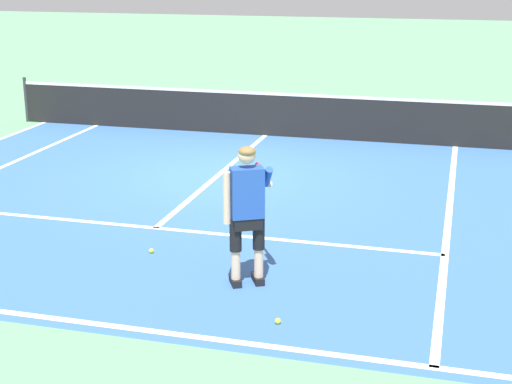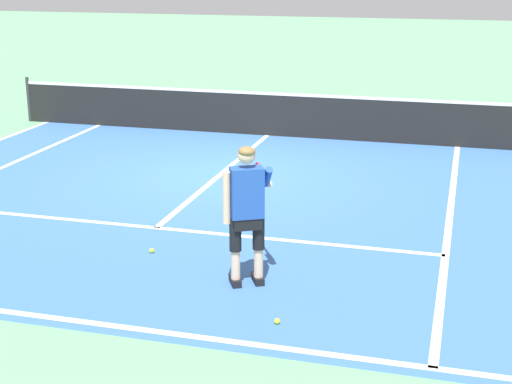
% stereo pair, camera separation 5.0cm
% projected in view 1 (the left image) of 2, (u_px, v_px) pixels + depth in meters
% --- Properties ---
extents(ground_plane, '(80.00, 80.00, 0.00)m').
position_uv_depth(ground_plane, '(217.00, 176.00, 13.91)').
color(ground_plane, '#609E70').
extents(court_inner_surface, '(10.98, 9.84, 0.00)m').
position_uv_depth(court_inner_surface, '(194.00, 195.00, 12.77)').
color(court_inner_surface, '#3866A8').
rests_on(court_inner_surface, ground).
extents(line_baseline, '(10.98, 0.10, 0.01)m').
position_uv_depth(line_baseline, '(49.00, 318.00, 8.41)').
color(line_baseline, white).
rests_on(line_baseline, ground).
extents(line_service, '(8.23, 0.10, 0.01)m').
position_uv_depth(line_service, '(156.00, 228.00, 11.22)').
color(line_service, white).
rests_on(line_service, ground).
extents(line_centre_service, '(0.10, 6.40, 0.01)m').
position_uv_depth(line_centre_service, '(222.00, 172.00, 14.18)').
color(line_centre_service, white).
rests_on(line_centre_service, ground).
extents(line_singles_right, '(0.10, 9.44, 0.01)m').
position_uv_depth(line_singles_right, '(449.00, 216.00, 11.75)').
color(line_singles_right, white).
rests_on(line_singles_right, ground).
extents(tennis_net, '(11.96, 0.08, 1.07)m').
position_uv_depth(tennis_net, '(265.00, 113.00, 16.99)').
color(tennis_net, '#333338').
rests_on(tennis_net, ground).
extents(tennis_player, '(0.55, 1.23, 1.71)m').
position_uv_depth(tennis_player, '(247.00, 206.00, 9.02)').
color(tennis_player, black).
rests_on(tennis_player, ground).
extents(tennis_ball_near_feet, '(0.07, 0.07, 0.07)m').
position_uv_depth(tennis_ball_near_feet, '(151.00, 251.00, 10.26)').
color(tennis_ball_near_feet, '#CCE02D').
rests_on(tennis_ball_near_feet, ground).
extents(tennis_ball_by_baseline, '(0.07, 0.07, 0.07)m').
position_uv_depth(tennis_ball_by_baseline, '(278.00, 321.00, 8.27)').
color(tennis_ball_by_baseline, '#CCE02D').
rests_on(tennis_ball_by_baseline, ground).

